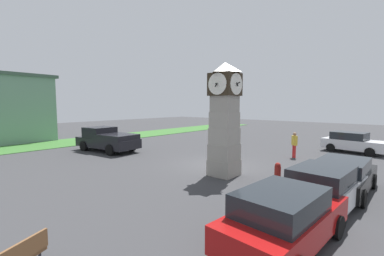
% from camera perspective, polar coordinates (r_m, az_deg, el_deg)
% --- Properties ---
extents(ground_plane, '(87.53, 87.53, 0.00)m').
position_cam_1_polar(ground_plane, '(15.70, 5.24, -8.21)').
color(ground_plane, '#38383A').
extents(clock_tower, '(1.73, 1.71, 5.74)m').
position_cam_1_polar(clock_tower, '(13.13, 7.24, 2.00)').
color(clock_tower, '#9B968C').
rests_on(clock_tower, ground_plane).
extents(bollard_near_tower, '(0.32, 0.32, 0.97)m').
position_cam_1_polar(bollard_near_tower, '(10.28, 25.42, -13.19)').
color(bollard_near_tower, '#333338').
rests_on(bollard_near_tower, ground_plane).
extents(bollard_mid_row, '(0.24, 0.24, 0.89)m').
position_cam_1_polar(bollard_mid_row, '(11.38, 21.76, -11.45)').
color(bollard_mid_row, '#333338').
rests_on(bollard_mid_row, ground_plane).
extents(bollard_far_row, '(0.28, 0.28, 1.00)m').
position_cam_1_polar(bollard_far_row, '(12.56, 18.48, -9.51)').
color(bollard_far_row, maroon).
rests_on(bollard_far_row, ground_plane).
extents(car_navy_sedan, '(4.40, 2.15, 1.53)m').
position_cam_1_polar(car_navy_sedan, '(7.34, 19.85, -18.11)').
color(car_navy_sedan, '#A51111').
rests_on(car_navy_sedan, ground_plane).
extents(car_near_tower, '(4.17, 2.13, 1.54)m').
position_cam_1_polar(car_near_tower, '(10.16, 27.22, -11.75)').
color(car_near_tower, silver).
rests_on(car_near_tower, ground_plane).
extents(car_by_building, '(4.43, 1.99, 1.44)m').
position_cam_1_polar(car_by_building, '(12.45, 30.59, -9.00)').
color(car_by_building, black).
rests_on(car_by_building, ground_plane).
extents(car_far_lot, '(2.34, 4.35, 1.55)m').
position_cam_1_polar(car_far_lot, '(23.00, 32.06, -2.70)').
color(car_far_lot, silver).
rests_on(car_far_lot, ground_plane).
extents(pickup_truck, '(2.74, 5.53, 1.85)m').
position_cam_1_polar(pickup_truck, '(21.14, -18.31, -2.39)').
color(pickup_truck, black).
rests_on(pickup_truck, ground_plane).
extents(pedestrian_near_bench, '(0.45, 0.45, 1.75)m').
position_cam_1_polar(pedestrian_near_bench, '(18.90, 21.79, -3.15)').
color(pedestrian_near_bench, red).
rests_on(pedestrian_near_bench, ground_plane).
extents(grass_verge_far, '(52.52, 5.18, 0.04)m').
position_cam_1_polar(grass_verge_far, '(29.21, -18.31, -2.14)').
color(grass_verge_far, '#386B2D').
rests_on(grass_verge_far, ground_plane).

